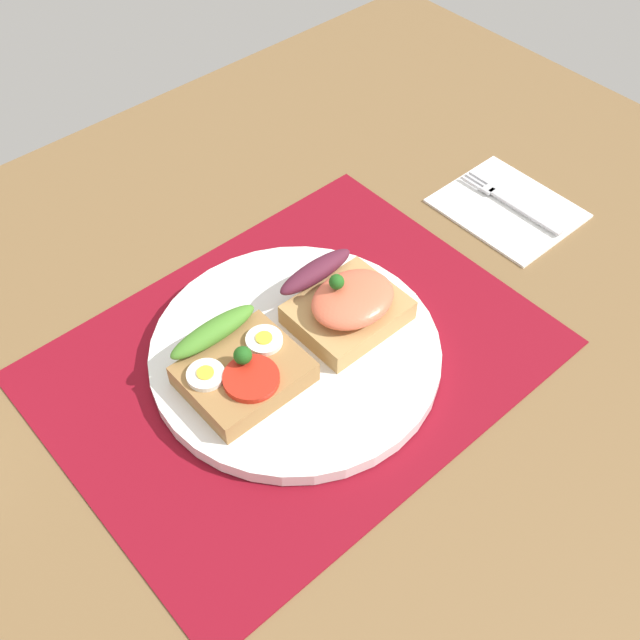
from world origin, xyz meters
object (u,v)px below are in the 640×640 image
at_px(sandwich_salmon, 346,303).
at_px(fork, 508,201).
at_px(napkin, 508,207).
at_px(sandwich_egg_tomato, 242,369).
at_px(plate, 295,352).

bearing_deg(sandwich_salmon, fork, 3.01).
bearing_deg(napkin, fork, 42.59).
xyz_separation_m(sandwich_egg_tomato, napkin, (0.37, 0.00, -0.03)).
height_order(plate, napkin, plate).
relative_size(sandwich_egg_tomato, sandwich_salmon, 1.01).
distance_m(plate, napkin, 0.31).
height_order(plate, sandwich_egg_tomato, sandwich_egg_tomato).
height_order(sandwich_salmon, fork, sandwich_salmon).
distance_m(plate, sandwich_egg_tomato, 0.06).
xyz_separation_m(sandwich_salmon, napkin, (0.25, 0.01, -0.04)).
relative_size(plate, fork, 2.00).
relative_size(sandwich_salmon, napkin, 0.71).
height_order(sandwich_egg_tomato, napkin, sandwich_egg_tomato).
relative_size(plate, sandwich_salmon, 2.66).
distance_m(napkin, fork, 0.01).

